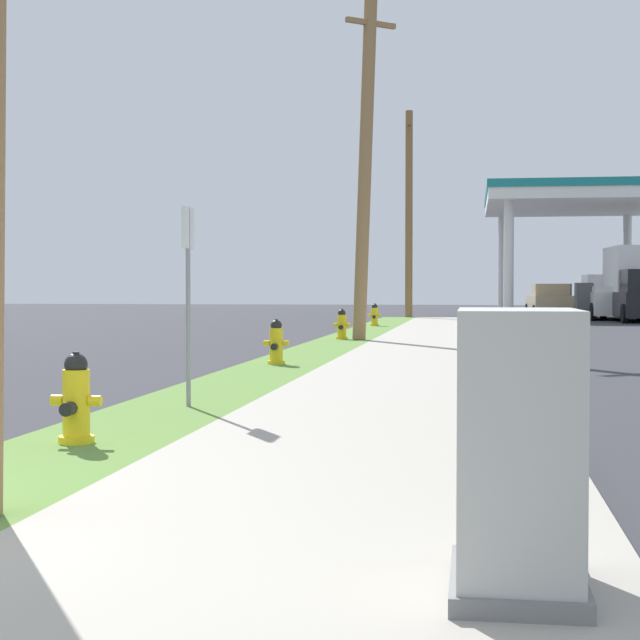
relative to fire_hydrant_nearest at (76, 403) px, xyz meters
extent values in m
cube|color=#A8A093|center=(2.37, -3.31, -0.39)|extent=(3.20, 80.00, 0.12)
cylinder|color=yellow|center=(0.00, 0.01, -0.30)|extent=(0.29, 0.29, 0.06)
cylinder|color=yellow|center=(0.00, 0.01, -0.03)|extent=(0.22, 0.22, 0.60)
sphere|color=black|center=(0.00, 0.01, 0.31)|extent=(0.19, 0.19, 0.19)
cylinder|color=black|center=(0.00, 0.01, 0.39)|extent=(0.06, 0.06, 0.05)
cylinder|color=yellow|center=(-0.16, 0.01, 0.02)|extent=(0.10, 0.09, 0.09)
cylinder|color=yellow|center=(0.16, 0.01, 0.02)|extent=(0.10, 0.09, 0.09)
cylinder|color=black|center=(0.00, -0.16, -0.03)|extent=(0.11, 0.12, 0.11)
cylinder|color=yellow|center=(-0.03, 8.83, -0.30)|extent=(0.29, 0.29, 0.06)
cylinder|color=yellow|center=(-0.03, 8.83, -0.03)|extent=(0.22, 0.22, 0.60)
sphere|color=black|center=(-0.03, 8.83, 0.31)|extent=(0.19, 0.19, 0.19)
cylinder|color=black|center=(-0.03, 8.83, 0.39)|extent=(0.06, 0.06, 0.05)
cylinder|color=yellow|center=(-0.19, 8.83, 0.02)|extent=(0.10, 0.09, 0.09)
cylinder|color=yellow|center=(0.13, 8.83, 0.02)|extent=(0.10, 0.09, 0.09)
cylinder|color=black|center=(-0.03, 8.66, -0.03)|extent=(0.11, 0.12, 0.11)
cylinder|color=yellow|center=(-0.01, 17.32, -0.30)|extent=(0.29, 0.29, 0.06)
cylinder|color=yellow|center=(-0.01, 17.32, -0.03)|extent=(0.22, 0.22, 0.60)
sphere|color=black|center=(-0.01, 17.32, 0.31)|extent=(0.19, 0.19, 0.19)
cylinder|color=black|center=(-0.01, 17.32, 0.39)|extent=(0.06, 0.06, 0.05)
cylinder|color=yellow|center=(-0.17, 17.32, 0.02)|extent=(0.10, 0.09, 0.09)
cylinder|color=yellow|center=(0.15, 17.32, 0.02)|extent=(0.10, 0.09, 0.09)
cylinder|color=black|center=(-0.01, 17.15, -0.03)|extent=(0.11, 0.12, 0.11)
cylinder|color=yellow|center=(-0.05, 26.34, -0.30)|extent=(0.29, 0.29, 0.06)
cylinder|color=yellow|center=(-0.05, 26.34, -0.03)|extent=(0.22, 0.22, 0.60)
sphere|color=black|center=(-0.05, 26.34, 0.31)|extent=(0.19, 0.19, 0.19)
cylinder|color=black|center=(-0.05, 26.34, 0.39)|extent=(0.06, 0.06, 0.05)
cylinder|color=yellow|center=(-0.21, 26.34, 0.02)|extent=(0.10, 0.09, 0.09)
cylinder|color=yellow|center=(0.11, 26.34, 0.02)|extent=(0.10, 0.09, 0.09)
cylinder|color=black|center=(-0.05, 26.17, -0.03)|extent=(0.11, 0.12, 0.11)
cylinder|color=#937047|center=(0.58, 17.16, 3.83)|extent=(0.71, 0.66, 8.31)
cube|color=#937047|center=(0.71, 17.27, 7.37)|extent=(1.17, 0.97, 0.12)
cylinder|color=olive|center=(0.43, 37.12, 4.17)|extent=(0.38, 1.05, 8.98)
cube|color=olive|center=(0.40, 37.47, 8.03)|extent=(0.21, 1.40, 0.12)
cube|color=slate|center=(3.38, -3.66, -0.29)|extent=(0.55, 0.84, 0.08)
cube|color=#B7B7B2|center=(3.38, -3.66, 0.26)|extent=(0.49, 0.78, 1.18)
cylinder|color=gray|center=(0.19, 2.67, 0.72)|extent=(0.05, 0.05, 2.10)
cube|color=white|center=(0.19, 2.67, 1.57)|extent=(0.04, 0.36, 0.44)
cylinder|color=silver|center=(4.72, 37.84, 2.15)|extent=(0.44, 0.44, 5.18)
cylinder|color=silver|center=(4.72, 47.77, 2.15)|extent=(0.44, 0.44, 5.18)
cylinder|color=silver|center=(11.13, 47.77, 2.15)|extent=(0.44, 0.44, 5.18)
cube|color=white|center=(7.92, 42.81, 4.99)|extent=(8.21, 11.73, 0.50)
cube|color=#197A7F|center=(7.92, 42.81, 5.42)|extent=(8.31, 11.83, 0.36)
cube|color=#47474C|center=(7.92, 37.84, 0.35)|extent=(0.70, 1.10, 1.60)
cube|color=#47474C|center=(7.92, 47.77, 0.35)|extent=(0.70, 1.10, 1.60)
cube|color=tan|center=(6.84, 42.81, 0.14)|extent=(2.04, 4.58, 0.85)
cube|color=tan|center=(6.85, 42.58, 0.85)|extent=(1.70, 2.10, 0.56)
cylinder|color=black|center=(5.89, 44.46, -0.15)|extent=(0.25, 0.61, 0.60)
cylinder|color=black|center=(7.61, 44.55, -0.15)|extent=(0.25, 0.61, 0.60)
cylinder|color=black|center=(6.06, 41.07, -0.15)|extent=(0.25, 0.61, 0.60)
cylinder|color=black|center=(7.78, 41.15, -0.15)|extent=(0.25, 0.61, 0.60)
cube|color=navy|center=(7.16, 46.31, 0.14)|extent=(2.12, 4.61, 0.85)
cube|color=navy|center=(7.15, 46.08, 0.85)|extent=(1.74, 2.13, 0.56)
cylinder|color=black|center=(6.42, 48.06, -0.15)|extent=(0.26, 0.61, 0.60)
cylinder|color=black|center=(8.14, 47.94, -0.15)|extent=(0.26, 0.61, 0.60)
cylinder|color=black|center=(6.19, 44.67, -0.15)|extent=(0.26, 0.61, 0.60)
cylinder|color=black|center=(7.90, 44.55, -0.15)|extent=(0.26, 0.61, 0.60)
cube|color=black|center=(9.90, 36.26, 0.26)|extent=(2.20, 6.46, 1.00)
cube|color=white|center=(9.88, 37.03, 1.71)|extent=(2.09, 4.03, 1.90)
cylinder|color=black|center=(9.04, 33.58, -0.07)|extent=(0.24, 0.77, 0.76)
cylinder|color=black|center=(8.87, 38.88, -0.07)|extent=(0.24, 0.77, 0.76)
cube|color=white|center=(9.09, 38.90, 0.26)|extent=(2.15, 5.45, 1.00)
cube|color=white|center=(9.06, 39.87, 1.14)|extent=(1.90, 2.10, 0.76)
cube|color=white|center=(9.12, 37.71, 0.88)|extent=(1.96, 2.97, 0.24)
cylinder|color=black|center=(8.08, 41.03, -0.07)|extent=(0.24, 0.77, 0.76)
cylinder|color=black|center=(9.98, 41.08, -0.07)|extent=(0.24, 0.77, 0.76)
cylinder|color=black|center=(8.20, 36.73, -0.07)|extent=(0.24, 0.77, 0.76)
cylinder|color=black|center=(10.10, 36.78, -0.07)|extent=(0.24, 0.77, 0.76)
camera|label=1|loc=(3.19, -8.02, 0.94)|focal=58.27mm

